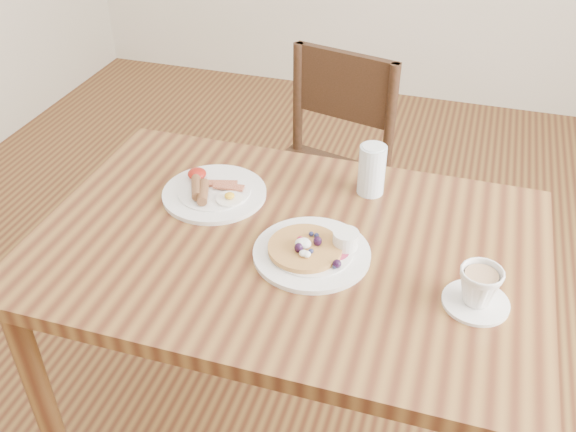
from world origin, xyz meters
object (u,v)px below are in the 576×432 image
object	(u,v)px
water_glass	(372,170)
breakfast_plate	(213,192)
pancake_plate	(314,250)
chair_far	(324,170)
dining_table	(288,272)
teacup_saucer	(479,289)

from	to	relation	value
water_glass	breakfast_plate	bearing A→B (deg)	-160.64
pancake_plate	chair_far	bearing A→B (deg)	102.23
water_glass	pancake_plate	bearing A→B (deg)	-103.69
dining_table	chair_far	size ratio (longest dim) A/B	1.36
pancake_plate	water_glass	distance (m)	0.31
dining_table	pancake_plate	distance (m)	0.14
chair_far	teacup_saucer	bearing A→B (deg)	136.22
breakfast_plate	teacup_saucer	world-z (taller)	teacup_saucer
dining_table	breakfast_plate	distance (m)	0.29
dining_table	water_glass	distance (m)	0.34
teacup_saucer	water_glass	distance (m)	0.46
dining_table	chair_far	world-z (taller)	chair_far
pancake_plate	water_glass	bearing A→B (deg)	76.31
chair_far	breakfast_plate	distance (m)	0.68
pancake_plate	breakfast_plate	distance (m)	0.35
chair_far	teacup_saucer	xyz separation A→B (m)	(0.53, -0.83, 0.30)
chair_far	dining_table	bearing A→B (deg)	110.70
pancake_plate	breakfast_plate	world-z (taller)	pancake_plate
chair_far	teacup_saucer	size ratio (longest dim) A/B	6.29
chair_far	breakfast_plate	bearing A→B (deg)	89.68
chair_far	water_glass	world-z (taller)	water_glass
dining_table	breakfast_plate	world-z (taller)	breakfast_plate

